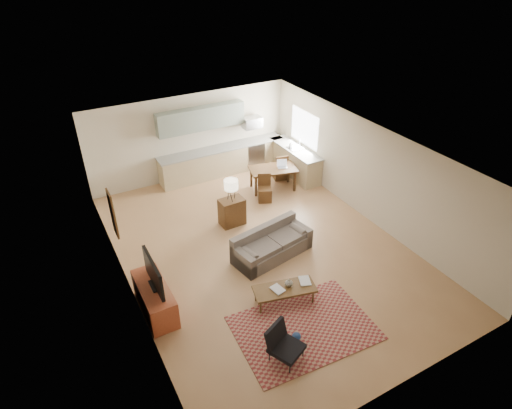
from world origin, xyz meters
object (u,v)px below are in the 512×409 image
coffee_table (284,295)px  dining_table (273,179)px  console_table (232,212)px  tv_credenza (155,299)px  sofa (272,243)px  armchair (287,346)px

coffee_table → dining_table: dining_table is taller
console_table → tv_credenza: bearing=-145.0°
sofa → dining_table: size_ratio=1.47×
tv_credenza → dining_table: (4.74, 3.23, 0.03)m
console_table → coffee_table: bearing=-98.0°
sofa → console_table: console_table is taller
sofa → console_table: 1.73m
armchair → console_table: bearing=52.1°
sofa → armchair: sofa is taller
sofa → coffee_table: size_ratio=1.57×
sofa → tv_credenza: bearing=177.1°
sofa → dining_table: bearing=48.6°
tv_credenza → sofa: bearing=7.6°
coffee_table → tv_credenza: size_ratio=0.92×
sofa → tv_credenza: sofa is taller
dining_table → tv_credenza: bearing=-131.2°
coffee_table → tv_credenza: 2.70m
coffee_table → armchair: size_ratio=1.84×
armchair → tv_credenza: size_ratio=0.50×
sofa → console_table: (-0.24, 1.71, 0.02)m
armchair → coffee_table: bearing=35.1°
armchair → tv_credenza: armchair is taller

